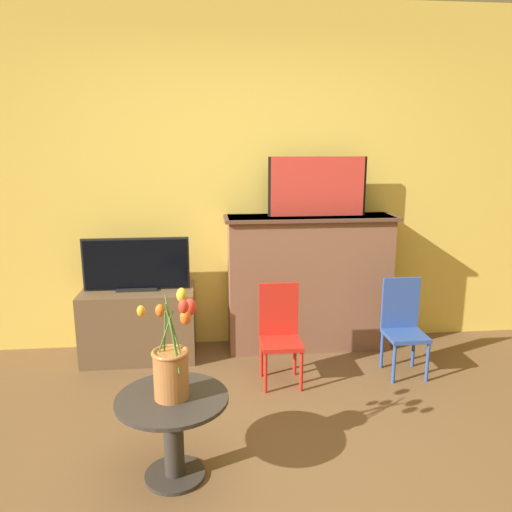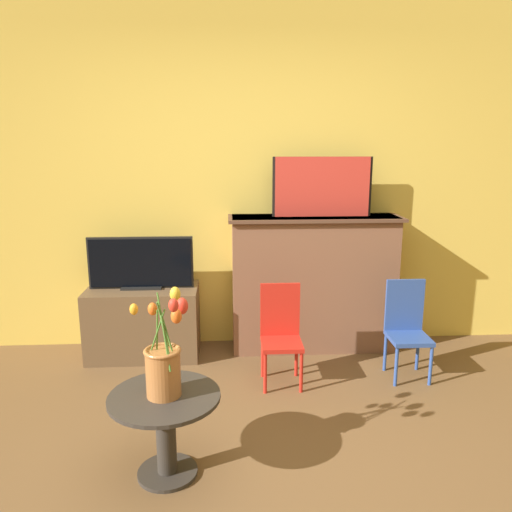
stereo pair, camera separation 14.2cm
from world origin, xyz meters
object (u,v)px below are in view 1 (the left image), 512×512
object	(u,v)px
chair_red	(280,330)
chair_blue	(403,323)
vase_tulips	(172,365)
painting	(318,187)
tv_monitor	(136,265)

from	to	relation	value
chair_red	chair_blue	distance (m)	0.91
chair_blue	vase_tulips	xyz separation A→B (m)	(-1.58, -1.04, 0.23)
chair_blue	vase_tulips	size ratio (longest dim) A/B	1.29
painting	tv_monitor	distance (m)	1.51
chair_red	vase_tulips	size ratio (longest dim) A/B	1.29
tv_monitor	chair_red	world-z (taller)	tv_monitor
vase_tulips	painting	bearing A→B (deg)	56.36
painting	chair_blue	distance (m)	1.20
chair_red	vase_tulips	xyz separation A→B (m)	(-0.67, -0.99, 0.23)
chair_red	chair_blue	world-z (taller)	same
tv_monitor	chair_red	bearing A→B (deg)	-26.23
chair_red	chair_blue	xyz separation A→B (m)	(0.91, 0.05, 0.00)
chair_blue	vase_tulips	distance (m)	1.91
painting	chair_red	distance (m)	1.17
painting	vase_tulips	xyz separation A→B (m)	(-1.05, -1.57, -0.71)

